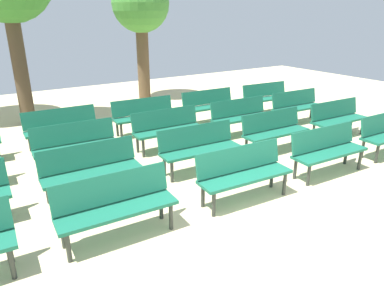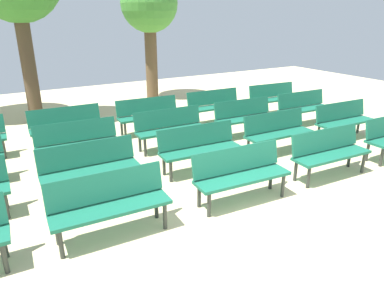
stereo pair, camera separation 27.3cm
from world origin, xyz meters
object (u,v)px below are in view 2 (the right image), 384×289
(bench_r1_c3, at_px, (277,130))
(bench_r2_c1, at_px, (78,141))
(bench_r0_c1, at_px, (110,201))
(bench_r2_c3, at_px, (245,115))
(bench_r3_c4, at_px, (273,97))
(bench_r0_c3, at_px, (329,150))
(bench_r3_c1, at_px, (66,124))
(bench_r2_c2, at_px, (170,126))
(bench_r3_c2, at_px, (149,113))
(bench_r2_c4, at_px, (303,106))
(bench_r1_c2, at_px, (199,146))
(bench_r0_c2, at_px, (240,172))
(bench_r3_c3, at_px, (215,104))
(bench_r1_c1, at_px, (90,165))
(bench_r1_c4, at_px, (344,118))
(tree_1, at_px, (149,7))

(bench_r1_c3, distance_m, bench_r2_c1, 4.19)
(bench_r0_c1, distance_m, bench_r2_c3, 4.92)
(bench_r3_c4, bearing_deg, bench_r0_c3, -115.23)
(bench_r3_c1, bearing_deg, bench_r0_c3, -45.37)
(bench_r2_c2, xyz_separation_m, bench_r2_c3, (2.02, -0.11, 0.00))
(bench_r3_c2, bearing_deg, bench_r2_c4, -16.13)
(bench_r1_c2, xyz_separation_m, bench_r1_c3, (1.97, -0.03, 0.00))
(bench_r1_c3, bearing_deg, bench_r0_c2, -145.09)
(bench_r0_c3, height_order, bench_r1_c2, same)
(bench_r0_c3, relative_size, bench_r3_c3, 1.00)
(bench_r0_c2, bearing_deg, bench_r1_c1, 147.93)
(bench_r1_c4, bearing_deg, bench_r3_c1, 156.32)
(bench_r0_c2, distance_m, bench_r3_c2, 3.98)
(bench_r1_c4, bearing_deg, tree_1, 110.75)
(bench_r2_c4, bearing_deg, bench_r3_c3, 146.95)
(bench_r2_c2, bearing_deg, bench_r0_c1, -128.60)
(bench_r2_c1, xyz_separation_m, bench_r2_c3, (4.05, -0.18, 0.00))
(bench_r2_c1, xyz_separation_m, bench_r2_c2, (2.02, -0.06, 0.00))
(bench_r3_c1, bearing_deg, bench_r3_c3, -0.07)
(bench_r3_c2, bearing_deg, bench_r2_c2, -87.68)
(bench_r1_c4, height_order, bench_r3_c3, same)
(bench_r0_c2, relative_size, bench_r3_c2, 1.00)
(bench_r0_c1, height_order, bench_r2_c2, same)
(bench_r2_c1, bearing_deg, bench_r0_c3, -32.75)
(bench_r0_c1, distance_m, bench_r1_c1, 1.34)
(bench_r1_c1, height_order, bench_r1_c4, same)
(bench_r2_c4, bearing_deg, bench_r1_c1, -167.66)
(bench_r3_c1, relative_size, bench_r3_c4, 0.99)
(bench_r0_c2, height_order, bench_r0_c3, same)
(bench_r1_c4, bearing_deg, bench_r1_c3, 178.80)
(bench_r0_c3, height_order, tree_1, tree_1)
(bench_r1_c2, height_order, bench_r2_c2, same)
(bench_r2_c2, bearing_deg, bench_r3_c1, 147.59)
(bench_r0_c3, xyz_separation_m, bench_r1_c2, (-1.96, 1.42, 0.00))
(bench_r2_c4, xyz_separation_m, bench_r3_c3, (-1.98, 1.41, 0.00))
(bench_r0_c3, relative_size, bench_r3_c2, 1.00)
(bench_r1_c4, distance_m, bench_r3_c3, 3.35)
(bench_r1_c4, bearing_deg, bench_r3_c4, 88.66)
(bench_r1_c1, bearing_deg, bench_r0_c3, -19.26)
(bench_r2_c3, height_order, bench_r3_c4, same)
(bench_r2_c2, xyz_separation_m, bench_r3_c1, (-1.97, 1.36, 0.00))
(bench_r3_c2, bearing_deg, bench_r3_c1, -178.91)
(bench_r1_c3, distance_m, bench_r1_c4, 2.02)
(bench_r0_c2, xyz_separation_m, bench_r3_c1, (-1.86, 4.07, 0.00))
(bench_r2_c4, relative_size, bench_r3_c2, 0.99)
(bench_r1_c4, relative_size, bench_r2_c2, 1.00)
(bench_r2_c1, bearing_deg, bench_r3_c1, 91.15)
(bench_r0_c3, relative_size, bench_r3_c1, 1.01)
(bench_r1_c3, bearing_deg, bench_r3_c2, 126.75)
(bench_r2_c4, bearing_deg, bench_r2_c2, 179.84)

